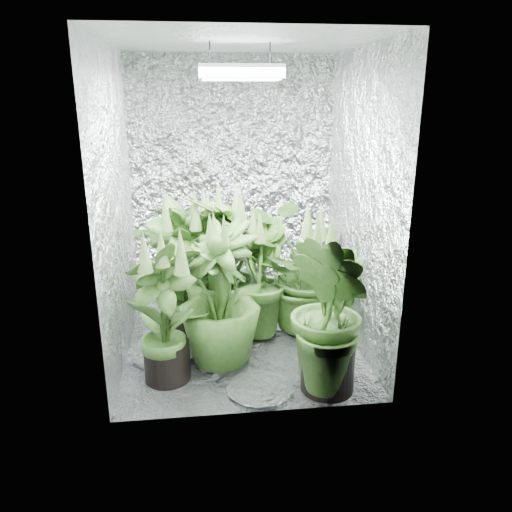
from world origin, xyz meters
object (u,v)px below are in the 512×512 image
(plant_f, at_px, (164,313))
(plant_g, at_px, (330,316))
(plant_a, at_px, (198,262))
(plant_c, at_px, (259,279))
(plant_b, at_px, (186,274))
(circulation_fan, at_px, (305,288))
(plant_d, at_px, (223,271))
(grow_lamp, at_px, (240,73))
(plant_e, at_px, (306,273))
(plant_h, at_px, (219,297))

(plant_f, bearing_deg, plant_g, -13.43)
(plant_a, height_order, plant_c, plant_a)
(plant_a, relative_size, plant_b, 1.01)
(plant_f, bearing_deg, plant_c, 40.95)
(plant_b, distance_m, plant_f, 0.53)
(plant_a, bearing_deg, circulation_fan, 13.34)
(plant_a, distance_m, plant_f, 0.82)
(plant_g, relative_size, circulation_fan, 2.68)
(plant_b, relative_size, plant_c, 1.16)
(plant_a, distance_m, plant_c, 0.50)
(plant_b, distance_m, plant_d, 0.26)
(grow_lamp, xyz_separation_m, circulation_fan, (0.58, 0.61, -1.66))
(plant_f, bearing_deg, plant_e, 29.24)
(plant_f, bearing_deg, plant_a, 75.33)
(plant_d, xyz_separation_m, plant_e, (0.60, 0.01, -0.05))
(plant_g, height_order, plant_h, plant_g)
(grow_lamp, xyz_separation_m, plant_c, (0.13, 0.17, -1.39))
(plant_d, relative_size, plant_e, 1.11)
(plant_b, height_order, plant_c, plant_b)
(plant_b, distance_m, plant_e, 0.87)
(plant_e, distance_m, plant_h, 0.76)
(plant_d, bearing_deg, plant_c, 2.44)
(grow_lamp, height_order, plant_b, grow_lamp)
(plant_a, relative_size, plant_d, 0.99)
(plant_d, xyz_separation_m, plant_g, (0.58, -0.77, -0.03))
(plant_d, height_order, plant_g, plant_d)
(plant_e, xyz_separation_m, plant_h, (-0.65, -0.40, 0.01))
(plant_c, bearing_deg, plant_f, -139.05)
(plant_g, bearing_deg, grow_lamp, 126.28)
(plant_f, distance_m, circulation_fan, 1.50)
(plant_g, relative_size, plant_h, 1.05)
(plant_f, height_order, plant_h, plant_h)
(plant_c, distance_m, circulation_fan, 0.68)
(plant_b, xyz_separation_m, plant_f, (-0.12, -0.51, -0.06))
(grow_lamp, distance_m, plant_e, 1.45)
(plant_e, bearing_deg, plant_d, -179.21)
(grow_lamp, bearing_deg, plant_e, 18.87)
(plant_f, xyz_separation_m, plant_h, (0.34, 0.15, 0.02))
(plant_c, relative_size, plant_f, 0.95)
(plant_g, xyz_separation_m, plant_h, (-0.62, 0.38, -0.01))
(plant_d, bearing_deg, plant_a, 125.70)
(plant_g, distance_m, circulation_fan, 1.27)
(grow_lamp, xyz_separation_m, plant_b, (-0.39, 0.12, -1.32))
(plant_g, bearing_deg, plant_f, 166.57)
(plant_a, bearing_deg, grow_lamp, -53.25)
(plant_d, bearing_deg, plant_e, 0.79)
(plant_a, height_order, plant_g, plant_g)
(plant_c, distance_m, plant_g, 0.85)
(plant_b, relative_size, plant_d, 0.98)
(grow_lamp, bearing_deg, plant_f, -142.52)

